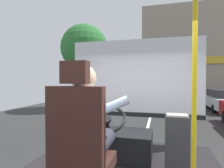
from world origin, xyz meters
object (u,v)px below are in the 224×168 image
at_px(handrail_pole, 194,90).
at_px(steering_console, 115,143).
at_px(bus_driver, 86,124).
at_px(fare_box, 177,145).
at_px(driver_seat, 81,151).
at_px(parked_car_white, 223,100).

bearing_deg(handrail_pole, steering_console, 138.52).
bearing_deg(handrail_pole, bus_driver, -165.51).
xyz_separation_m(steering_console, handrail_pole, (0.96, -0.85, 0.86)).
height_order(steering_console, fare_box, steering_console).
distance_m(driver_seat, handrail_pole, 1.15).
bearing_deg(driver_seat, parked_car_white, 68.61).
xyz_separation_m(driver_seat, fare_box, (0.86, 0.92, -0.19)).
height_order(driver_seat, steering_console, driver_seat).
bearing_deg(parked_car_white, driver_seat, -111.39).
bearing_deg(handrail_pole, fare_box, 99.86).
relative_size(steering_console, fare_box, 1.46).
bearing_deg(steering_console, fare_box, -18.74).
xyz_separation_m(steering_console, parked_car_white, (4.53, 10.36, -0.33)).
bearing_deg(fare_box, handrail_pole, -80.14).
distance_m(steering_console, parked_car_white, 11.31).
relative_size(bus_driver, parked_car_white, 0.20).
relative_size(handrail_pole, fare_box, 2.87).
relative_size(driver_seat, bus_driver, 1.57).
relative_size(handrail_pole, parked_car_white, 0.50).
distance_m(bus_driver, fare_box, 1.24).
bearing_deg(steering_console, driver_seat, -90.00).
relative_size(driver_seat, handrail_pole, 0.61).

